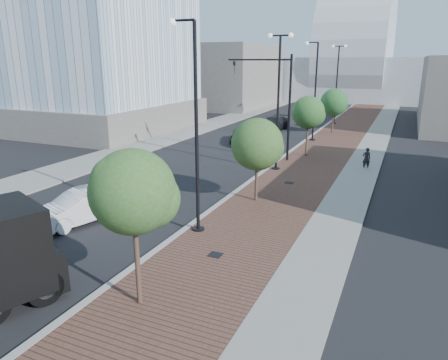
% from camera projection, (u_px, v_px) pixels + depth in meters
% --- Properties ---
extents(sidewalk, '(7.00, 140.00, 0.12)m').
position_uv_depth(sidewalk, '(351.00, 133.00, 44.08)').
color(sidewalk, '#4C2D23').
rests_on(sidewalk, ground).
extents(concrete_strip, '(2.40, 140.00, 0.13)m').
position_uv_depth(concrete_strip, '(378.00, 135.00, 43.03)').
color(concrete_strip, slate).
rests_on(concrete_strip, ground).
extents(curb, '(0.30, 140.00, 0.14)m').
position_uv_depth(curb, '(319.00, 131.00, 45.44)').
color(curb, gray).
rests_on(curb, ground).
extents(west_sidewalk, '(4.00, 140.00, 0.12)m').
position_uv_depth(west_sidewalk, '(212.00, 124.00, 50.51)').
color(west_sidewalk, slate).
rests_on(west_sidewalk, ground).
extents(white_sedan, '(2.98, 5.06, 1.58)m').
position_uv_depth(white_sedan, '(81.00, 207.00, 19.87)').
color(white_sedan, silver).
rests_on(white_sedan, ground).
extents(dark_car_mid, '(3.32, 4.99, 1.27)m').
position_uv_depth(dark_car_mid, '(242.00, 136.00, 39.36)').
color(dark_car_mid, black).
rests_on(dark_car_mid, ground).
extents(dark_car_far, '(2.63, 5.39, 1.51)m').
position_uv_depth(dark_car_far, '(273.00, 123.00, 46.11)').
color(dark_car_far, black).
rests_on(dark_car_far, ground).
extents(pedestrian, '(0.68, 0.58, 1.59)m').
position_uv_depth(pedestrian, '(366.00, 159.00, 29.50)').
color(pedestrian, black).
rests_on(pedestrian, ground).
extents(streetlight_1, '(1.44, 0.56, 9.21)m').
position_uv_depth(streetlight_1, '(194.00, 138.00, 17.74)').
color(streetlight_1, black).
rests_on(streetlight_1, ground).
extents(streetlight_2, '(1.72, 0.56, 9.28)m').
position_uv_depth(streetlight_2, '(278.00, 102.00, 28.09)').
color(streetlight_2, black).
rests_on(streetlight_2, ground).
extents(streetlight_3, '(1.44, 0.56, 9.21)m').
position_uv_depth(streetlight_3, '(314.00, 96.00, 38.79)').
color(streetlight_3, black).
rests_on(streetlight_3, ground).
extents(streetlight_4, '(1.72, 0.56, 9.28)m').
position_uv_depth(streetlight_4, '(337.00, 84.00, 49.14)').
color(streetlight_4, black).
rests_on(streetlight_4, ground).
extents(traffic_mast, '(5.09, 0.20, 8.00)m').
position_uv_depth(traffic_mast, '(278.00, 96.00, 31.02)').
color(traffic_mast, black).
rests_on(traffic_mast, ground).
extents(tree_0, '(2.61, 2.59, 5.14)m').
position_uv_depth(tree_0, '(135.00, 192.00, 12.19)').
color(tree_0, '#382619').
rests_on(tree_0, ground).
extents(tree_1, '(2.81, 2.81, 4.66)m').
position_uv_depth(tree_1, '(258.00, 144.00, 22.00)').
color(tree_1, '#382619').
rests_on(tree_1, ground).
extents(tree_2, '(2.59, 2.57, 4.89)m').
position_uv_depth(tree_2, '(309.00, 113.00, 32.43)').
color(tree_2, '#382619').
rests_on(tree_2, ground).
extents(tree_3, '(2.83, 2.83, 4.75)m').
position_uv_depth(tree_3, '(335.00, 102.00, 43.03)').
color(tree_3, '#382619').
rests_on(tree_3, ground).
extents(tower_podium, '(19.00, 19.00, 3.00)m').
position_uv_depth(tower_podium, '(96.00, 115.00, 47.37)').
color(tower_podium, '#615C57').
rests_on(tower_podium, ground).
extents(convention_center, '(50.00, 30.00, 50.00)m').
position_uv_depth(convention_center, '(356.00, 68.00, 84.04)').
color(convention_center, '#A5AAAF').
rests_on(convention_center, ground).
extents(commercial_block_nw, '(14.00, 20.00, 10.00)m').
position_uv_depth(commercial_block_nw, '(226.00, 76.00, 69.40)').
color(commercial_block_nw, slate).
rests_on(commercial_block_nw, ground).
extents(utility_cover_1, '(0.50, 0.50, 0.02)m').
position_uv_depth(utility_cover_1, '(215.00, 255.00, 16.42)').
color(utility_cover_1, black).
rests_on(utility_cover_1, sidewalk).
extents(utility_cover_2, '(0.50, 0.50, 0.02)m').
position_uv_depth(utility_cover_2, '(289.00, 183.00, 26.07)').
color(utility_cover_2, black).
rests_on(utility_cover_2, sidewalk).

